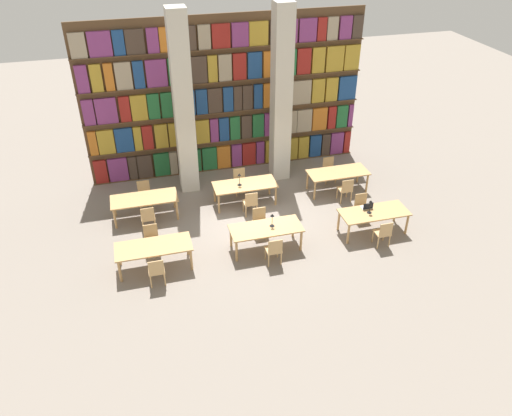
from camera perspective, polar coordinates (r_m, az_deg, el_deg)
The scene contains 26 objects.
ground_plane at distance 15.62m, azimuth -0.12°, elevation -1.78°, with size 40.00×40.00×0.00m, color gray.
bookshelf_bank at distance 17.75m, azimuth -3.37°, elevation 12.25°, with size 9.79×0.35×5.50m.
pillar_left at distance 16.33m, azimuth -8.31°, elevation 11.45°, with size 0.61×0.61×6.00m.
pillar_center at distance 16.97m, azimuth 2.91°, elevation 12.60°, with size 0.61×0.61×6.00m.
reading_table_0 at distance 13.81m, azimuth -11.63°, elevation -4.54°, with size 2.06×0.88×0.73m.
chair_0 at distance 13.35m, azimuth -11.30°, elevation -7.01°, with size 0.42×0.40×0.87m.
chair_1 at distance 14.50m, azimuth -11.84°, elevation -3.43°, with size 0.42×0.40×0.87m.
reading_table_1 at distance 14.22m, azimuth 1.14°, elevation -2.51°, with size 2.06×0.88×0.73m.
chair_2 at distance 13.78m, azimuth 2.07°, elevation -4.80°, with size 0.42×0.40×0.87m.
chair_3 at distance 14.90m, azimuth 0.47°, elevation -1.50°, with size 0.42×0.40×0.87m.
desk_lamp_0 at distance 14.08m, azimuth 1.86°, elevation -1.16°, with size 0.14×0.14×0.42m.
reading_table_2 at distance 15.30m, azimuth 13.32°, elevation -0.66°, with size 2.06×0.88×0.73m.
chair_4 at distance 14.88m, azimuth 14.34°, elevation -2.76°, with size 0.42×0.40×0.87m.
chair_5 at distance 15.92m, azimuth 11.99°, elevation 0.17°, with size 0.42×0.40×0.87m.
desk_lamp_1 at distance 15.02m, azimuth 12.95°, elevation 0.40°, with size 0.14×0.14×0.44m.
laptop at distance 15.37m, azimuth 12.56°, elevation 0.13°, with size 0.32×0.22×0.21m.
reading_table_3 at distance 15.93m, azimuth -12.65°, elevation 0.89°, with size 2.06×0.88×0.73m.
chair_6 at distance 15.41m, azimuth -12.24°, elevation -1.05°, with size 0.42×0.40×0.87m.
chair_7 at distance 16.64m, azimuth -12.64°, elevation 1.66°, with size 0.42×0.40×0.87m.
reading_table_4 at distance 16.28m, azimuth -1.28°, elevation 2.51°, with size 2.06×0.88×0.73m.
chair_8 at distance 15.77m, azimuth -0.63°, elevation 0.65°, with size 0.42×0.40×0.87m.
chair_9 at distance 16.98m, azimuth -1.84°, elevation 3.18°, with size 0.42×0.40×0.87m.
desk_lamp_2 at distance 16.04m, azimuth -1.91°, elevation 3.52°, with size 0.14×0.14×0.43m.
reading_table_5 at distance 17.21m, azimuth 9.34°, elevation 3.87°, with size 2.06×0.88×0.73m.
chair_10 at distance 16.73m, azimuth 10.20°, elevation 2.14°, with size 0.42×0.40×0.87m.
chair_11 at distance 17.87m, azimuth 8.35°, elevation 4.46°, with size 0.42×0.40×0.87m.
Camera 1 is at (-3.27, -12.40, 8.92)m, focal length 35.00 mm.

